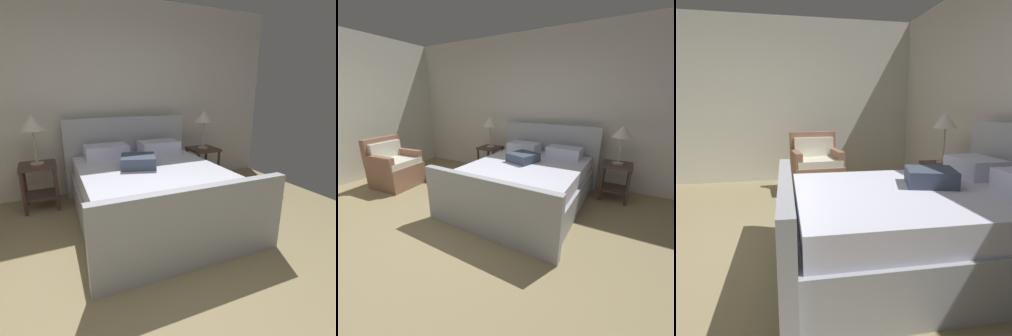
% 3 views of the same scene
% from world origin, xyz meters
% --- Properties ---
extents(ground_plane, '(5.88, 5.50, 0.02)m').
position_xyz_m(ground_plane, '(0.00, 0.00, -0.01)').
color(ground_plane, '#98875E').
extents(wall_side_left, '(0.12, 5.62, 2.77)m').
position_xyz_m(wall_side_left, '(-3.00, 0.00, 1.39)').
color(wall_side_left, silver).
rests_on(wall_side_left, ground).
extents(bed, '(1.85, 2.26, 1.13)m').
position_xyz_m(bed, '(0.39, 1.54, 0.35)').
color(bed, '#A8ABB5').
rests_on(bed, ground).
extents(nightstand_left, '(0.44, 0.44, 0.60)m').
position_xyz_m(nightstand_left, '(-0.83, 2.37, 0.40)').
color(nightstand_left, '#49322D').
rests_on(nightstand_left, ground).
extents(table_lamp_left, '(0.29, 0.29, 0.62)m').
position_xyz_m(table_lamp_left, '(-0.83, 2.37, 1.11)').
color(table_lamp_left, '#B7B293').
rests_on(table_lamp_left, nightstand_left).
extents(armchair, '(0.79, 0.78, 0.90)m').
position_xyz_m(armchair, '(-2.06, 0.93, 0.35)').
color(armchair, '#90654F').
rests_on(armchair, ground).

